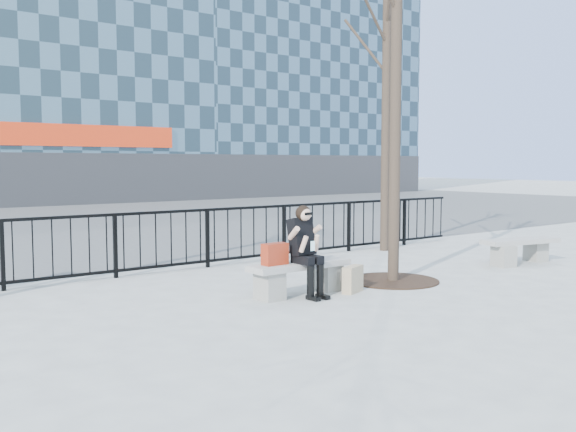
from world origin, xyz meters
TOP-DOWN VIEW (x-y plane):
  - ground at (0.00, 0.00)m, footprint 120.00×120.00m
  - street_surface at (0.00, 15.00)m, footprint 60.00×23.00m
  - railing at (0.00, 3.00)m, footprint 14.00×0.06m
  - building_right at (20.00, 27.00)m, footprint 16.20×10.20m
  - tree_right at (4.50, 2.60)m, footprint 2.80×2.80m
  - tree_grate at (1.90, -0.10)m, footprint 1.50×1.50m
  - bench_main at (0.00, 0.00)m, footprint 1.65×0.46m
  - bench_second at (5.22, -0.32)m, footprint 1.64×0.46m
  - seated_woman at (0.00, -0.16)m, footprint 0.50×0.64m
  - handbag at (-0.44, 0.02)m, footprint 0.38×0.19m
  - shopping_bag at (0.74, -0.36)m, footprint 0.45×0.30m

SIDE VIEW (x-z plane):
  - ground at x=0.00m, z-range 0.00..0.00m
  - street_surface at x=0.00m, z-range 0.00..0.01m
  - tree_grate at x=1.90m, z-range 0.00..0.02m
  - shopping_bag at x=0.74m, z-range 0.00..0.40m
  - bench_second at x=5.22m, z-range 0.06..0.54m
  - bench_main at x=0.00m, z-range 0.06..0.55m
  - railing at x=0.00m, z-range 0.00..1.11m
  - handbag at x=-0.44m, z-range 0.49..0.80m
  - seated_woman at x=0.00m, z-range 0.00..1.34m
  - tree_right at x=4.50m, z-range 1.74..8.74m
  - building_right at x=20.00m, z-range 0.00..20.60m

